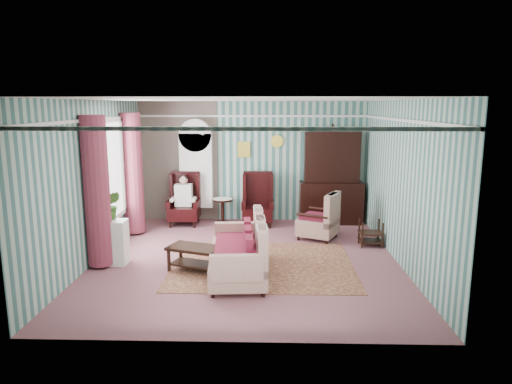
{
  "coord_description": "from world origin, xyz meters",
  "views": [
    {
      "loc": [
        0.4,
        -8.05,
        2.81
      ],
      "look_at": [
        0.16,
        0.6,
        1.16
      ],
      "focal_mm": 32.0,
      "sensor_mm": 36.0,
      "label": 1
    }
  ],
  "objects_px": {
    "round_side_table": "(223,211)",
    "plant_stand": "(111,242)",
    "seated_woman": "(184,200)",
    "wingback_left": "(184,199)",
    "sofa": "(237,245)",
    "floral_armchair": "(318,214)",
    "coffee_table": "(196,259)",
    "nest_table": "(371,233)",
    "wingback_right": "(258,199)",
    "bookcase": "(196,176)",
    "dresser_hutch": "(332,175)"
  },
  "relations": [
    {
      "from": "bookcase",
      "to": "plant_stand",
      "type": "height_order",
      "value": "bookcase"
    },
    {
      "from": "round_side_table",
      "to": "bookcase",
      "type": "bearing_deg",
      "value": 159.73
    },
    {
      "from": "bookcase",
      "to": "dresser_hutch",
      "type": "height_order",
      "value": "dresser_hutch"
    },
    {
      "from": "dresser_hutch",
      "to": "coffee_table",
      "type": "distance_m",
      "value": 4.41
    },
    {
      "from": "bookcase",
      "to": "nest_table",
      "type": "height_order",
      "value": "bookcase"
    },
    {
      "from": "dresser_hutch",
      "to": "floral_armchair",
      "type": "xyz_separation_m",
      "value": [
        -0.44,
        -1.33,
        -0.64
      ]
    },
    {
      "from": "wingback_left",
      "to": "wingback_right",
      "type": "xyz_separation_m",
      "value": [
        1.75,
        0.0,
        0.0
      ]
    },
    {
      "from": "dresser_hutch",
      "to": "wingback_left",
      "type": "relative_size",
      "value": 1.89
    },
    {
      "from": "wingback_left",
      "to": "wingback_right",
      "type": "distance_m",
      "value": 1.75
    },
    {
      "from": "wingback_right",
      "to": "round_side_table",
      "type": "xyz_separation_m",
      "value": [
        -0.85,
        0.15,
        -0.33
      ]
    },
    {
      "from": "seated_woman",
      "to": "floral_armchair",
      "type": "relative_size",
      "value": 1.09
    },
    {
      "from": "floral_armchair",
      "to": "coffee_table",
      "type": "bearing_deg",
      "value": 157.05
    },
    {
      "from": "plant_stand",
      "to": "sofa",
      "type": "height_order",
      "value": "sofa"
    },
    {
      "from": "bookcase",
      "to": "wingback_left",
      "type": "relative_size",
      "value": 1.79
    },
    {
      "from": "coffee_table",
      "to": "plant_stand",
      "type": "bearing_deg",
      "value": 169.11
    },
    {
      "from": "wingback_left",
      "to": "nest_table",
      "type": "relative_size",
      "value": 2.31
    },
    {
      "from": "sofa",
      "to": "floral_armchair",
      "type": "bearing_deg",
      "value": -39.67
    },
    {
      "from": "coffee_table",
      "to": "seated_woman",
      "type": "bearing_deg",
      "value": 103.97
    },
    {
      "from": "wingback_right",
      "to": "sofa",
      "type": "xyz_separation_m",
      "value": [
        -0.26,
        -3.25,
        -0.09
      ]
    },
    {
      "from": "wingback_left",
      "to": "floral_armchair",
      "type": "relative_size",
      "value": 1.15
    },
    {
      "from": "bookcase",
      "to": "seated_woman",
      "type": "distance_m",
      "value": 0.7
    },
    {
      "from": "seated_woman",
      "to": "coffee_table",
      "type": "distance_m",
      "value": 3.17
    },
    {
      "from": "plant_stand",
      "to": "floral_armchair",
      "type": "bearing_deg",
      "value": 23.71
    },
    {
      "from": "plant_stand",
      "to": "sofa",
      "type": "xyz_separation_m",
      "value": [
        2.29,
        -0.5,
        0.13
      ]
    },
    {
      "from": "wingback_right",
      "to": "plant_stand",
      "type": "distance_m",
      "value": 3.76
    },
    {
      "from": "round_side_table",
      "to": "sofa",
      "type": "height_order",
      "value": "sofa"
    },
    {
      "from": "wingback_left",
      "to": "nest_table",
      "type": "height_order",
      "value": "wingback_left"
    },
    {
      "from": "seated_woman",
      "to": "plant_stand",
      "type": "height_order",
      "value": "seated_woman"
    },
    {
      "from": "seated_woman",
      "to": "round_side_table",
      "type": "height_order",
      "value": "seated_woman"
    },
    {
      "from": "nest_table",
      "to": "seated_woman",
      "type": "bearing_deg",
      "value": 159.15
    },
    {
      "from": "round_side_table",
      "to": "plant_stand",
      "type": "bearing_deg",
      "value": -120.38
    },
    {
      "from": "seated_woman",
      "to": "wingback_left",
      "type": "bearing_deg",
      "value": 0.0
    },
    {
      "from": "bookcase",
      "to": "sofa",
      "type": "xyz_separation_m",
      "value": [
        1.24,
        -3.64,
        -0.59
      ]
    },
    {
      "from": "nest_table",
      "to": "floral_armchair",
      "type": "height_order",
      "value": "floral_armchair"
    },
    {
      "from": "round_side_table",
      "to": "coffee_table",
      "type": "height_order",
      "value": "round_side_table"
    },
    {
      "from": "nest_table",
      "to": "coffee_table",
      "type": "xyz_separation_m",
      "value": [
        -3.31,
        -1.5,
        -0.06
      ]
    },
    {
      "from": "bookcase",
      "to": "plant_stand",
      "type": "bearing_deg",
      "value": -108.49
    },
    {
      "from": "bookcase",
      "to": "seated_woman",
      "type": "height_order",
      "value": "bookcase"
    },
    {
      "from": "wingback_right",
      "to": "coffee_table",
      "type": "distance_m",
      "value": 3.23
    },
    {
      "from": "floral_armchair",
      "to": "coffee_table",
      "type": "xyz_separation_m",
      "value": [
        -2.3,
        -1.99,
        -0.33
      ]
    },
    {
      "from": "wingback_right",
      "to": "seated_woman",
      "type": "xyz_separation_m",
      "value": [
        -1.75,
        0.0,
        -0.04
      ]
    },
    {
      "from": "floral_armchair",
      "to": "wingback_right",
      "type": "bearing_deg",
      "value": 77.12
    },
    {
      "from": "dresser_hutch",
      "to": "wingback_left",
      "type": "distance_m",
      "value": 3.55
    },
    {
      "from": "nest_table",
      "to": "floral_armchair",
      "type": "distance_m",
      "value": 1.16
    },
    {
      "from": "round_side_table",
      "to": "nest_table",
      "type": "distance_m",
      "value": 3.6
    },
    {
      "from": "wingback_right",
      "to": "nest_table",
      "type": "xyz_separation_m",
      "value": [
        2.32,
        -1.55,
        -0.35
      ]
    },
    {
      "from": "wingback_left",
      "to": "plant_stand",
      "type": "relative_size",
      "value": 1.56
    },
    {
      "from": "dresser_hutch",
      "to": "wingback_left",
      "type": "height_order",
      "value": "dresser_hutch"
    },
    {
      "from": "bookcase",
      "to": "wingback_left",
      "type": "distance_m",
      "value": 0.68
    },
    {
      "from": "round_side_table",
      "to": "sofa",
      "type": "xyz_separation_m",
      "value": [
        0.59,
        -3.4,
        0.23
      ]
    }
  ]
}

